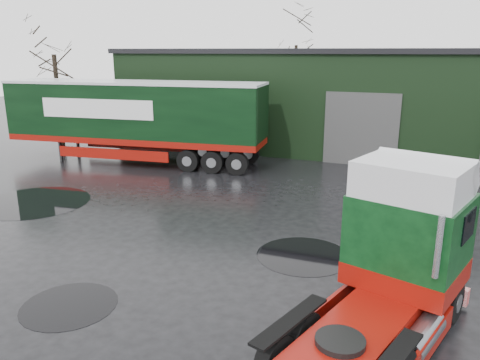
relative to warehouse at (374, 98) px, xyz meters
name	(u,v)px	position (x,y,z in m)	size (l,w,h in m)	color
ground	(231,259)	(-2.00, -20.00, -3.16)	(100.00, 100.00, 0.00)	black
warehouse	(374,98)	(0.00, 0.00, 0.00)	(32.40, 12.40, 6.30)	black
hero_tractor	(378,265)	(2.50, -23.00, -1.21)	(2.65, 6.25, 3.88)	#0B3313
trailer_left	(135,122)	(-11.92, -10.00, -0.86)	(3.03, 14.82, 4.60)	silver
tree_left	(57,82)	(-19.00, -8.00, 1.09)	(4.40, 4.40, 8.50)	black
tree_back_a	(296,67)	(-8.00, 10.00, 1.59)	(4.40, 4.40, 9.50)	black
puddle_0	(69,305)	(-4.76, -23.99, -3.15)	(2.38, 2.38, 0.01)	black
puddle_1	(304,255)	(0.02, -18.95, -3.15)	(2.95, 2.95, 0.01)	black
puddle_2	(34,202)	(-11.88, -17.85, -3.15)	(4.58, 4.58, 0.01)	black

